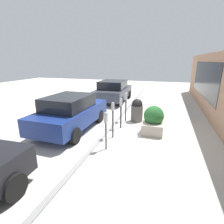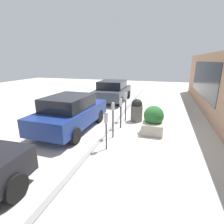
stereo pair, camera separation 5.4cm
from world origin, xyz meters
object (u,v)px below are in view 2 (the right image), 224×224
at_px(parking_meter_nearest, 106,123).
at_px(planter_box, 153,121).
at_px(parked_car_middle, 71,112).
at_px(parking_meter_middle, 121,109).
at_px(parking_meter_fourth, 126,101).
at_px(parking_meter_second, 113,114).
at_px(trash_bin, 137,110).
at_px(parked_car_rear, 113,91).

relative_size(parking_meter_nearest, planter_box, 1.15).
height_order(planter_box, parked_car_middle, parked_car_middle).
xyz_separation_m(parking_meter_middle, parking_meter_fourth, (0.98, 0.00, 0.16)).
relative_size(parking_meter_nearest, parking_meter_fourth, 0.91).
height_order(parking_meter_second, planter_box, parking_meter_second).
xyz_separation_m(planter_box, trash_bin, (1.24, 0.91, 0.05)).
height_order(parking_meter_fourth, parked_car_rear, parked_car_rear).
bearing_deg(parked_car_middle, parked_car_rear, 0.34).
bearing_deg(trash_bin, parking_meter_fourth, 107.29).
xyz_separation_m(parking_meter_nearest, parking_meter_second, (1.00, 0.06, -0.01)).
distance_m(parked_car_middle, parked_car_rear, 6.03).
distance_m(parking_meter_fourth, planter_box, 1.88).
relative_size(parking_meter_second, parking_meter_middle, 1.04).
bearing_deg(parked_car_rear, trash_bin, -149.88).
distance_m(parking_meter_nearest, trash_bin, 3.31).
height_order(parked_car_rear, trash_bin, parked_car_rear).
height_order(parking_meter_fourth, parked_car_middle, parked_car_middle).
height_order(parking_meter_middle, parking_meter_fourth, parking_meter_fourth).
xyz_separation_m(parking_meter_fourth, parked_car_middle, (-1.81, 2.05, -0.26)).
relative_size(planter_box, parked_car_rear, 0.27).
distance_m(parking_meter_middle, parked_car_middle, 2.22).
distance_m(parked_car_rear, trash_bin, 4.76).
relative_size(parking_meter_nearest, parking_meter_second, 0.93).
xyz_separation_m(parking_meter_middle, parked_car_middle, (-0.83, 2.05, -0.10)).
bearing_deg(parking_meter_middle, parking_meter_fourth, 0.15).
xyz_separation_m(parking_meter_middle, trash_bin, (1.14, -0.53, -0.32)).
relative_size(parking_meter_second, planter_box, 1.24).
relative_size(parking_meter_second, parked_car_middle, 0.36).
relative_size(parking_meter_second, parked_car_rear, 0.34).
xyz_separation_m(parked_car_rear, trash_bin, (-4.06, -2.48, -0.23)).
bearing_deg(parked_car_middle, parking_meter_nearest, -120.00).
bearing_deg(parked_car_middle, trash_bin, -51.26).
distance_m(parking_meter_second, planter_box, 1.85).
height_order(planter_box, parked_car_rear, parked_car_rear).
bearing_deg(parked_car_rear, parking_meter_fourth, -156.62).
distance_m(parking_meter_nearest, parking_meter_fourth, 3.08).
bearing_deg(parked_car_middle, parking_meter_fourth, -47.21).
relative_size(parking_meter_fourth, parked_car_rear, 0.34).
distance_m(parking_meter_middle, parking_meter_fourth, 0.99).
bearing_deg(parking_meter_nearest, parking_meter_middle, 0.72).
height_order(parking_meter_middle, parked_car_rear, parked_car_rear).
relative_size(parking_meter_middle, parking_meter_fourth, 0.94).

